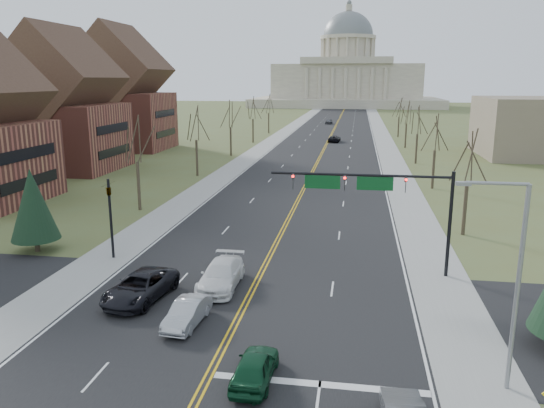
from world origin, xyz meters
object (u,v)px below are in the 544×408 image
(car_sb_inner_lead, at_px, (187,313))
(street_light, at_px, (512,274))
(car_far_nb, at_px, (334,139))
(signal_mast, at_px, (374,191))
(car_sb_inner_second, at_px, (221,275))
(signal_left, at_px, (110,210))
(car_far_sb, at_px, (329,121))
(car_sb_outer_lead, at_px, (140,287))
(car_nb_inner_lead, at_px, (255,367))

(car_sb_inner_lead, bearing_deg, street_light, -8.76)
(car_far_nb, bearing_deg, signal_mast, 99.71)
(signal_mast, relative_size, car_sb_inner_lead, 2.95)
(street_light, xyz_separation_m, car_sb_inner_second, (-14.81, 9.18, -4.39))
(signal_left, bearing_deg, car_far_nb, 80.64)
(car_sb_inner_second, distance_m, car_far_sb, 129.22)
(signal_mast, relative_size, car_far_nb, 2.48)
(car_sb_inner_lead, xyz_separation_m, car_sb_inner_second, (0.47, 5.50, 0.15))
(car_sb_outer_lead, bearing_deg, car_sb_inner_second, 40.24)
(signal_mast, xyz_separation_m, car_sb_inner_second, (-9.52, -4.32, -4.92))
(street_light, relative_size, car_far_sb, 2.10)
(signal_left, height_order, street_light, street_light)
(car_sb_inner_lead, distance_m, car_sb_outer_lead, 4.73)
(signal_left, distance_m, car_sb_inner_lead, 13.63)
(signal_left, height_order, car_sb_inner_second, signal_left)
(car_sb_inner_lead, bearing_deg, car_nb_inner_lead, -41.56)
(street_light, relative_size, car_nb_inner_lead, 2.21)
(car_sb_inner_lead, bearing_deg, car_sb_inner_second, 89.86)
(signal_mast, bearing_deg, car_nb_inner_lead, -109.81)
(street_light, distance_m, car_sb_outer_lead, 20.65)
(car_sb_inner_lead, distance_m, car_sb_inner_second, 5.52)
(signal_left, relative_size, car_nb_inner_lead, 1.46)
(car_nb_inner_lead, bearing_deg, car_sb_inner_lead, -44.60)
(signal_left, xyz_separation_m, car_far_nb, (12.90, 78.26, -3.02))
(signal_left, relative_size, car_sb_inner_second, 1.06)
(car_sb_inner_second, distance_m, car_far_nb, 82.65)
(signal_mast, distance_m, car_sb_outer_lead, 16.28)
(car_sb_inner_second, bearing_deg, car_far_sb, 89.45)
(signal_left, xyz_separation_m, car_nb_inner_lead, (13.64, -14.73, -3.00))
(car_sb_outer_lead, bearing_deg, car_sb_inner_lead, -27.94)
(car_sb_inner_second, xyz_separation_m, car_far_sb, (-0.28, 129.22, -0.09))
(signal_mast, relative_size, car_sb_outer_lead, 2.07)
(car_nb_inner_lead, distance_m, car_far_sb, 139.70)
(car_sb_outer_lead, bearing_deg, street_light, -10.75)
(signal_left, xyz_separation_m, car_sb_outer_lead, (5.12, -7.05, -2.89))
(signal_left, xyz_separation_m, street_light, (24.24, -13.50, 1.51))
(car_nb_inner_lead, bearing_deg, car_sb_inner_second, -66.23)
(car_nb_inner_lead, bearing_deg, street_light, -171.64)
(street_light, height_order, car_far_sb, street_light)
(signal_mast, height_order, car_far_sb, signal_mast)
(car_nb_inner_lead, xyz_separation_m, car_sb_inner_lead, (-4.69, 4.91, -0.02))
(car_far_sb, bearing_deg, car_sb_outer_lead, -84.06)
(car_nb_inner_lead, height_order, car_sb_inner_lead, car_nb_inner_lead)
(car_nb_inner_lead, xyz_separation_m, car_far_sb, (-4.49, 139.63, 0.03))
(car_nb_inner_lead, xyz_separation_m, car_sb_outer_lead, (-8.52, 7.68, 0.11))
(car_sb_outer_lead, height_order, car_far_sb, car_sb_outer_lead)
(car_sb_inner_lead, relative_size, car_far_sb, 0.95)
(car_sb_outer_lead, distance_m, car_far_nb, 85.66)
(car_far_nb, bearing_deg, signal_left, 85.94)
(car_sb_inner_lead, height_order, car_far_nb, car_far_nb)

